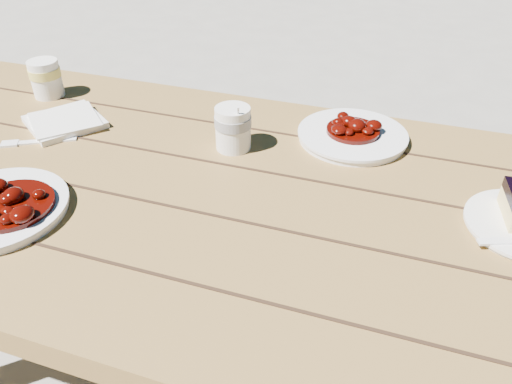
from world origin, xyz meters
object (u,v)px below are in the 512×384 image
(coffee_cup, at_px, (233,128))
(picnic_table, at_px, (220,252))
(second_cup, at_px, (46,79))
(second_plate, at_px, (352,136))

(coffee_cup, bearing_deg, picnic_table, -81.82)
(coffee_cup, distance_m, second_cup, 0.54)
(coffee_cup, height_order, second_cup, same)
(picnic_table, distance_m, second_plate, 0.38)
(second_cup, bearing_deg, coffee_cup, -10.09)
(coffee_cup, bearing_deg, second_plate, 26.59)
(picnic_table, height_order, coffee_cup, coffee_cup)
(second_cup, bearing_deg, picnic_table, -23.78)
(second_plate, bearing_deg, picnic_table, -128.27)
(picnic_table, bearing_deg, second_cup, 156.22)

